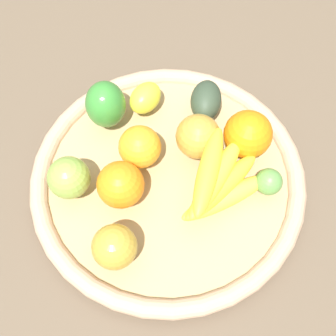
{
  "coord_description": "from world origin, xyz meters",
  "views": [
    {
      "loc": [
        0.34,
        0.05,
        0.71
      ],
      "look_at": [
        0.0,
        0.0,
        0.06
      ],
      "focal_mm": 48.48,
      "sensor_mm": 36.0,
      "label": 1
    }
  ],
  "objects": [
    {
      "name": "apple_0",
      "position": [
        0.15,
        -0.05,
        0.07
      ],
      "size": [
        0.08,
        0.08,
        0.07
      ],
      "primitive_type": "sphere",
      "rotation": [
        0.0,
        0.0,
        0.26
      ],
      "color": "gold",
      "rests_on": "basket"
    },
    {
      "name": "basket",
      "position": [
        0.0,
        0.0,
        0.02
      ],
      "size": [
        0.46,
        0.46,
        0.04
      ],
      "color": "tan",
      "rests_on": "ground_plane"
    },
    {
      "name": "orange_1",
      "position": [
        -0.07,
        0.12,
        0.08
      ],
      "size": [
        0.11,
        0.11,
        0.08
      ],
      "primitive_type": "sphere",
      "rotation": [
        0.0,
        0.0,
        4.07
      ],
      "color": "orange",
      "rests_on": "basket"
    },
    {
      "name": "lime_0",
      "position": [
        -0.0,
        0.16,
        0.06
      ],
      "size": [
        0.06,
        0.06,
        0.04
      ],
      "primitive_type": "sphere",
      "rotation": [
        0.0,
        0.0,
        1.21
      ],
      "color": "#5B9245",
      "rests_on": "basket"
    },
    {
      "name": "lemon_0",
      "position": [
        -0.13,
        -0.06,
        0.06
      ],
      "size": [
        0.08,
        0.07,
        0.05
      ],
      "primitive_type": "ellipsoid",
      "rotation": [
        0.0,
        0.0,
        2.66
      ],
      "color": "yellow",
      "rests_on": "basket"
    },
    {
      "name": "apple_2",
      "position": [
        0.05,
        -0.15,
        0.07
      ],
      "size": [
        0.09,
        0.09,
        0.07
      ],
      "primitive_type": "sphere",
      "rotation": [
        0.0,
        0.0,
        4.41
      ],
      "color": "#86A944",
      "rests_on": "basket"
    },
    {
      "name": "orange_2",
      "position": [
        0.05,
        -0.07,
        0.08
      ],
      "size": [
        0.09,
        0.09,
        0.08
      ],
      "primitive_type": "sphere",
      "rotation": [
        0.0,
        0.0,
        3.36
      ],
      "color": "orange",
      "rests_on": "basket"
    },
    {
      "name": "orange_0",
      "position": [
        -0.02,
        -0.05,
        0.07
      ],
      "size": [
        0.09,
        0.09,
        0.07
      ],
      "primitive_type": "sphere",
      "rotation": [
        0.0,
        0.0,
        4.46
      ],
      "color": "orange",
      "rests_on": "basket"
    },
    {
      "name": "avocado",
      "position": [
        -0.14,
        0.04,
        0.07
      ],
      "size": [
        0.08,
        0.06,
        0.05
      ],
      "primitive_type": "ellipsoid",
      "rotation": [
        0.0,
        0.0,
        0.02
      ],
      "color": "#31402E",
      "rests_on": "basket"
    },
    {
      "name": "bell_pepper",
      "position": [
        -0.09,
        -0.12,
        0.08
      ],
      "size": [
        0.09,
        0.08,
        0.09
      ],
      "primitive_type": "ellipsoid",
      "rotation": [
        0.0,
        0.0,
        0.18
      ],
      "color": "#378331",
      "rests_on": "basket"
    },
    {
      "name": "ground_plane",
      "position": [
        0.0,
        0.0,
        0.0
      ],
      "size": [
        2.4,
        2.4,
        0.0
      ],
      "primitive_type": "plane",
      "color": "brown",
      "rests_on": "ground"
    },
    {
      "name": "banana_bunch",
      "position": [
        0.02,
        0.08,
        0.08
      ],
      "size": [
        0.16,
        0.15,
        0.08
      ],
      "color": "yellow",
      "rests_on": "basket"
    },
    {
      "name": "apple_1",
      "position": [
        -0.06,
        0.04,
        0.08
      ],
      "size": [
        0.08,
        0.08,
        0.07
      ],
      "primitive_type": "sphere",
      "rotation": [
        0.0,
        0.0,
        1.71
      ],
      "color": "#BE8D34",
      "rests_on": "basket"
    }
  ]
}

